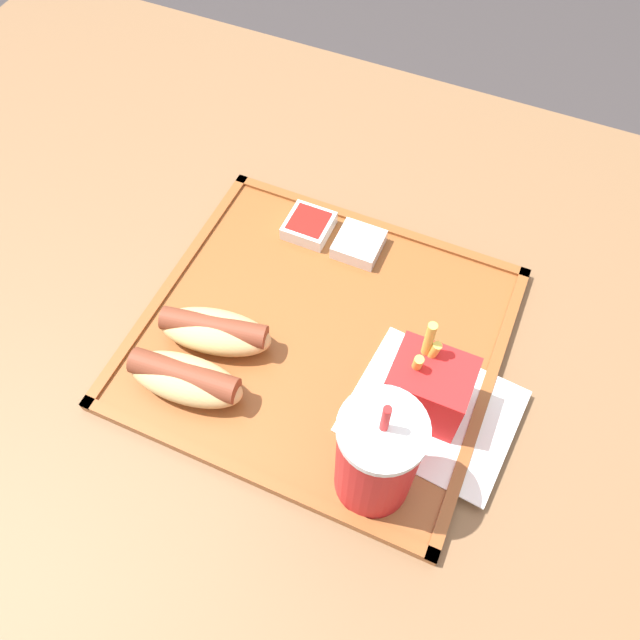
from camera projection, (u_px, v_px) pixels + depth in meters
The scene contains 10 objects.
ground_plane at pixel (309, 488), 1.32m from camera, with size 8.00×8.00×0.00m, color #383333.
dining_table at pixel (306, 423), 1.02m from camera, with size 1.40×0.89×0.71m.
food_tray at pixel (320, 337), 0.69m from camera, with size 0.38×0.35×0.01m.
paper_napkin at pixel (433, 411), 0.63m from camera, with size 0.17×0.15×0.00m.
soda_cup at pixel (377, 457), 0.54m from camera, with size 0.07×0.07×0.17m.
hot_dog_far at pixel (185, 378), 0.63m from camera, with size 0.13×0.06×0.04m.
hot_dog_near at pixel (215, 331), 0.66m from camera, with size 0.13×0.07×0.04m.
fries_carton at pixel (428, 387), 0.61m from camera, with size 0.08×0.06×0.12m.
sauce_cup_mayo at pixel (359, 244), 0.74m from camera, with size 0.05×0.05×0.02m.
sauce_cup_ketchup at pixel (309, 225), 0.75m from camera, with size 0.05×0.05×0.02m.
Camera 1 is at (-0.18, 0.36, 1.31)m, focal length 35.00 mm.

